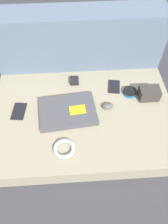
# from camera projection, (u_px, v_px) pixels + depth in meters

# --- Properties ---
(ground_plane) EXTENTS (8.00, 8.00, 0.00)m
(ground_plane) POSITION_uv_depth(u_px,v_px,m) (84.00, 124.00, 1.32)
(ground_plane) COLOR #38383D
(couch_seat) EXTENTS (1.04, 0.70, 0.11)m
(couch_seat) POSITION_uv_depth(u_px,v_px,m) (84.00, 119.00, 1.28)
(couch_seat) COLOR gray
(couch_seat) RESTS_ON ground_plane
(couch_backrest) EXTENTS (1.04, 0.20, 0.47)m
(couch_backrest) POSITION_uv_depth(u_px,v_px,m) (79.00, 46.00, 1.40)
(couch_backrest) COLOR slate
(couch_backrest) RESTS_ON ground_plane
(laptop) EXTENTS (0.34, 0.26, 0.03)m
(laptop) POSITION_uv_depth(u_px,v_px,m) (68.00, 111.00, 1.23)
(laptop) COLOR #47474C
(laptop) RESTS_ON couch_seat
(computer_mouse) EXTENTS (0.07, 0.05, 0.03)m
(computer_mouse) POSITION_uv_depth(u_px,v_px,m) (108.00, 106.00, 1.25)
(computer_mouse) COLOR #4C4C51
(computer_mouse) RESTS_ON couch_seat
(speaker_puck) EXTENTS (0.08, 0.08, 0.02)m
(speaker_puck) POSITION_uv_depth(u_px,v_px,m) (130.00, 92.00, 1.32)
(speaker_puck) COLOR #1E569E
(speaker_puck) RESTS_ON couch_seat
(phone_silver) EXTENTS (0.08, 0.12, 0.01)m
(phone_silver) POSITION_uv_depth(u_px,v_px,m) (19.00, 111.00, 1.24)
(phone_silver) COLOR black
(phone_silver) RESTS_ON couch_seat
(phone_black) EXTENTS (0.08, 0.11, 0.01)m
(phone_black) POSITION_uv_depth(u_px,v_px,m) (114.00, 87.00, 1.36)
(phone_black) COLOR black
(phone_black) RESTS_ON couch_seat
(camera_pouch) EXTENTS (0.12, 0.08, 0.07)m
(camera_pouch) POSITION_uv_depth(u_px,v_px,m) (149.00, 93.00, 1.28)
(camera_pouch) COLOR #38332D
(camera_pouch) RESTS_ON couch_seat
(charger_brick) EXTENTS (0.05, 0.06, 0.03)m
(charger_brick) POSITION_uv_depth(u_px,v_px,m) (74.00, 81.00, 1.37)
(charger_brick) COLOR black
(charger_brick) RESTS_ON couch_seat
(cable_coil) EXTENTS (0.11, 0.11, 0.02)m
(cable_coil) POSITION_uv_depth(u_px,v_px,m) (64.00, 149.00, 1.10)
(cable_coil) COLOR #B2B2B7
(cable_coil) RESTS_ON couch_seat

